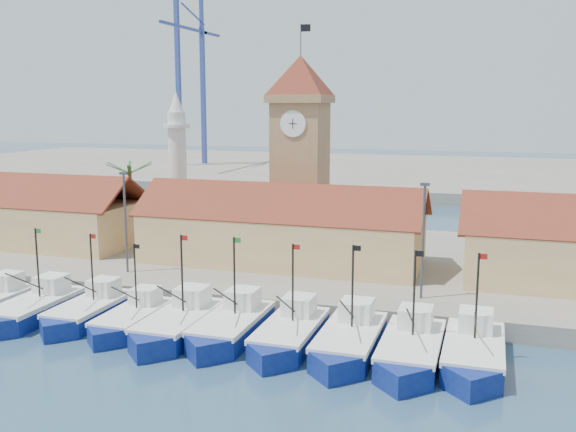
% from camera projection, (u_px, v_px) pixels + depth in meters
% --- Properties ---
extents(ground, '(400.00, 400.00, 0.00)m').
position_uv_depth(ground, '(189.00, 351.00, 43.01)').
color(ground, navy).
rests_on(ground, ground).
extents(quay, '(140.00, 32.00, 1.50)m').
position_uv_depth(quay, '(294.00, 259.00, 65.41)').
color(quay, gray).
rests_on(quay, ground).
extents(terminal, '(240.00, 80.00, 2.00)m').
position_uv_depth(terminal, '(405.00, 173.00, 146.08)').
color(terminal, gray).
rests_on(terminal, ground).
extents(boat_1, '(3.58, 9.81, 7.42)m').
position_uv_depth(boat_1, '(33.00, 310.00, 49.18)').
color(boat_1, navy).
rests_on(boat_1, ground).
extents(boat_2, '(3.42, 9.36, 7.08)m').
position_uv_depth(boat_2, '(87.00, 313.00, 48.71)').
color(boat_2, navy).
rests_on(boat_2, ground).
extents(boat_3, '(3.22, 8.81, 6.66)m').
position_uv_depth(boat_3, '(131.00, 321.00, 47.00)').
color(boat_3, navy).
rests_on(boat_3, ground).
extents(boat_4, '(3.70, 10.12, 7.66)m').
position_uv_depth(boat_4, '(177.00, 326.00, 45.57)').
color(boat_4, navy).
rests_on(boat_4, ground).
extents(boat_5, '(3.66, 10.02, 7.59)m').
position_uv_depth(boat_5, '(230.00, 329.00, 45.11)').
color(boat_5, navy).
rests_on(boat_5, ground).
extents(boat_6, '(3.58, 9.79, 7.41)m').
position_uv_depth(boat_6, '(289.00, 336.00, 43.68)').
color(boat_6, navy).
rests_on(boat_6, ground).
extents(boat_7, '(3.70, 10.12, 7.66)m').
position_uv_depth(boat_7, '(349.00, 343.00, 42.30)').
color(boat_7, navy).
rests_on(boat_7, ground).
extents(boat_8, '(3.69, 10.12, 7.65)m').
position_uv_depth(boat_8, '(410.00, 352.00, 40.78)').
color(boat_8, navy).
rests_on(boat_8, ground).
extents(boat_9, '(3.67, 10.05, 7.60)m').
position_uv_depth(boat_9, '(474.00, 356.00, 40.23)').
color(boat_9, navy).
rests_on(boat_9, ground).
extents(hall_left, '(31.20, 10.13, 7.61)m').
position_uv_depth(hall_left, '(7.00, 218.00, 70.69)').
color(hall_left, '#DCB878').
rests_on(hall_left, quay).
extents(hall_center, '(27.04, 10.13, 7.61)m').
position_uv_depth(hall_center, '(282.00, 236.00, 61.10)').
color(hall_center, '#DCB878').
rests_on(hall_center, quay).
extents(clock_tower, '(5.80, 5.80, 22.70)m').
position_uv_depth(clock_tower, '(300.00, 148.00, 65.36)').
color(clock_tower, '#A47D54').
rests_on(clock_tower, quay).
extents(minaret, '(3.00, 3.00, 16.30)m').
position_uv_depth(minaret, '(178.00, 164.00, 72.12)').
color(minaret, silver).
rests_on(minaret, quay).
extents(palm_tree, '(5.60, 5.03, 8.39)m').
position_uv_depth(palm_tree, '(131.00, 195.00, 72.34)').
color(palm_tree, brown).
rests_on(palm_tree, quay).
extents(lamp_posts, '(80.70, 0.25, 9.03)m').
position_uv_depth(lamp_posts, '(258.00, 225.00, 53.02)').
color(lamp_posts, '#3F3F44').
rests_on(lamp_posts, quay).
extents(crane_blue_far, '(1.00, 36.54, 48.04)m').
position_uv_depth(crane_blue_far, '(174.00, 49.00, 147.90)').
color(crane_blue_far, '#324599').
rests_on(crane_blue_far, terminal).
extents(crane_blue_near, '(1.00, 30.30, 39.55)m').
position_uv_depth(crane_blue_near, '(201.00, 73.00, 153.98)').
color(crane_blue_near, '#324599').
rests_on(crane_blue_near, terminal).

